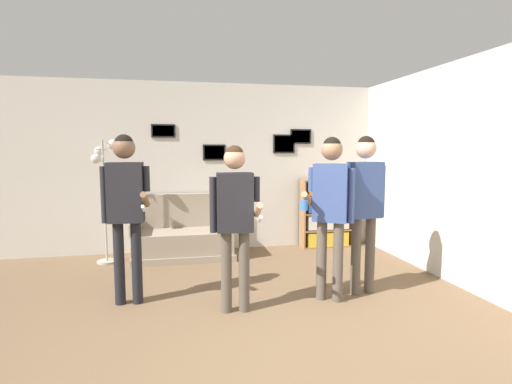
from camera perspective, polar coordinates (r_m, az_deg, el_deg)
The scene contains 10 objects.
ground_plane at distance 3.34m, azimuth 5.46°, elevation -23.40°, with size 20.00×20.00×0.00m, color brown.
wall_back at distance 6.58m, azimuth -3.96°, elevation 3.57°, with size 7.30×0.08×2.70m.
wall_right at distance 5.72m, azimuth 24.31°, elevation 2.63°, with size 0.06×6.11×2.70m.
couch at distance 6.25m, azimuth -10.31°, elevation -6.35°, with size 1.51×0.80×0.95m.
bookshelf at distance 6.85m, azimuth 10.02°, elevation -2.97°, with size 0.88×0.30×1.15m.
floor_lamp at distance 6.10m, azimuth -20.92°, elevation 1.76°, with size 0.35×0.38×1.78m.
person_player_foreground_left at distance 4.37m, azimuth -18.12°, elevation -1.05°, with size 0.50×0.49×1.80m.
person_player_foreground_center at distance 3.97m, azimuth -3.03°, elevation -2.70°, with size 0.50×0.48×1.68m.
person_watcher_holding_cup at distance 4.33m, azimuth 10.63°, elevation -1.15°, with size 0.59×0.37×1.77m.
person_spectator_near_bookshelf at distance 4.63m, azimuth 15.25°, elevation -0.66°, with size 0.50×0.23×1.79m.
Camera 1 is at (-0.86, -2.77, 1.64)m, focal length 28.00 mm.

